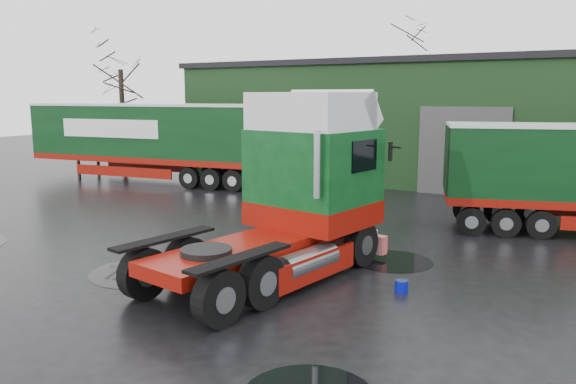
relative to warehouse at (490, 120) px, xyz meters
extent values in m
plane|color=black|center=(-2.00, -20.00, -3.16)|extent=(100.00, 100.00, 0.00)
cube|color=black|center=(0.00, 0.00, -0.16)|extent=(32.00, 12.00, 6.00)
cube|color=black|center=(0.00, 0.00, 2.99)|extent=(32.40, 12.40, 0.30)
cylinder|color=#060B94|center=(1.78, -19.58, -3.01)|extent=(0.38, 0.38, 0.28)
cylinder|color=black|center=(-4.52, -21.48, -3.15)|extent=(2.65, 2.65, 0.01)
cylinder|color=black|center=(0.78, -17.32, -3.15)|extent=(2.18, 2.18, 0.01)
camera|label=1|loc=(5.70, -31.64, 1.36)|focal=35.00mm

